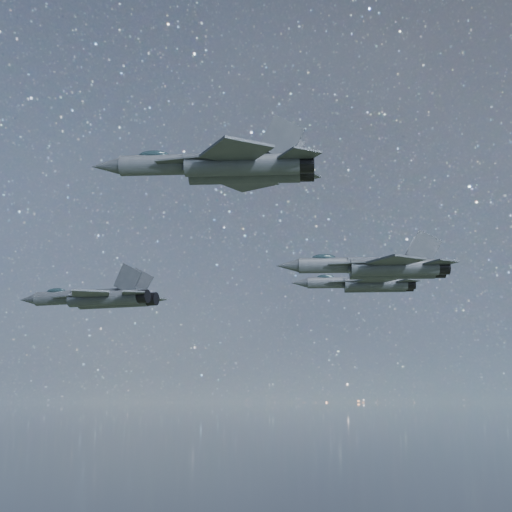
% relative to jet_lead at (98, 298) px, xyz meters
% --- Properties ---
extents(jet_lead, '(19.35, 13.70, 4.91)m').
position_rel_jet_lead_xyz_m(jet_lead, '(0.00, 0.00, 0.00)').
color(jet_lead, '#2D3238').
extents(jet_left, '(15.90, 10.70, 4.01)m').
position_rel_jet_lead_xyz_m(jet_left, '(29.70, 13.60, 2.00)').
color(jet_left, '#2D3238').
extents(jet_right, '(16.78, 11.28, 4.24)m').
position_rel_jet_lead_xyz_m(jet_right, '(29.44, -28.16, 4.01)').
color(jet_right, '#2D3238').
extents(jet_slot, '(16.97, 11.37, 4.29)m').
position_rel_jet_lead_xyz_m(jet_slot, '(35.57, -6.00, 0.23)').
color(jet_slot, '#2D3238').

